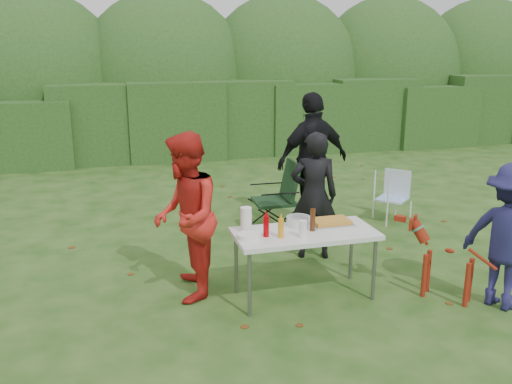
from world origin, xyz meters
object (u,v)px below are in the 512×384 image
object	(u,v)px
folding_table	(305,236)
ketchup_bottle	(266,226)
person_red_jacket	(186,217)
dog	(448,262)
beer_bottle	(313,220)
camping_chair	(274,197)
person_cook	(314,196)
lawn_chair	(392,197)
paper_towel_roll	(246,219)
person_black_puffy	(313,161)
child	(509,237)
mustard_bottle	(281,228)

from	to	relation	value
folding_table	ketchup_bottle	distance (m)	0.47
person_red_jacket	dog	bearing A→B (deg)	81.53
person_red_jacket	beer_bottle	world-z (taller)	person_red_jacket
folding_table	camping_chair	bearing A→B (deg)	81.49
folding_table	person_cook	size ratio (longest dim) A/B	0.93
lawn_chair	paper_towel_roll	bearing A→B (deg)	-7.78
folding_table	person_cook	world-z (taller)	person_cook
person_black_puffy	dog	world-z (taller)	person_black_puffy
person_red_jacket	child	size ratio (longest dim) A/B	1.18
folding_table	mustard_bottle	size ratio (longest dim) A/B	7.50
person_cook	lawn_chair	distance (m)	2.02
folding_table	person_cook	bearing A→B (deg)	64.11
camping_chair	mustard_bottle	bearing A→B (deg)	75.79
person_cook	mustard_bottle	bearing A→B (deg)	70.69
lawn_chair	mustard_bottle	size ratio (longest dim) A/B	3.93
folding_table	beer_bottle	size ratio (longest dim) A/B	6.25
folding_table	person_cook	distance (m)	1.16
mustard_bottle	beer_bottle	world-z (taller)	beer_bottle
folding_table	paper_towel_roll	xyz separation A→B (m)	(-0.59, 0.17, 0.18)
child	dog	world-z (taller)	child
lawn_chair	paper_towel_roll	size ratio (longest dim) A/B	3.02
camping_chair	beer_bottle	world-z (taller)	camping_chair
person_black_puffy	mustard_bottle	distance (m)	2.61
lawn_chair	beer_bottle	distance (m)	2.99
person_black_puffy	lawn_chair	world-z (taller)	person_black_puffy
beer_bottle	lawn_chair	bearing A→B (deg)	44.18
person_red_jacket	person_cook	bearing A→B (deg)	120.69
lawn_chair	beer_bottle	size ratio (longest dim) A/B	3.27
person_red_jacket	dog	xyz separation A→B (m)	(2.65, -0.82, -0.48)
person_red_jacket	child	bearing A→B (deg)	79.23
person_cook	child	world-z (taller)	person_cook
person_black_puffy	ketchup_bottle	world-z (taller)	person_black_puffy
person_black_puffy	beer_bottle	size ratio (longest dim) A/B	8.29
person_cook	person_black_puffy	size ratio (longest dim) A/B	0.81
lawn_chair	ketchup_bottle	world-z (taller)	ketchup_bottle
person_black_puffy	mustard_bottle	size ratio (longest dim) A/B	9.95
folding_table	paper_towel_roll	size ratio (longest dim) A/B	5.77
person_black_puffy	mustard_bottle	xyz separation A→B (m)	(-1.24, -2.30, -0.16)
lawn_chair	beer_bottle	bearing A→B (deg)	2.39
person_black_puffy	dog	xyz separation A→B (m)	(0.51, -2.66, -0.58)
person_black_puffy	lawn_chair	bearing A→B (deg)	160.94
camping_chair	paper_towel_roll	bearing A→B (deg)	66.03
mustard_bottle	paper_towel_roll	world-z (taller)	paper_towel_roll
lawn_chair	folding_table	bearing A→B (deg)	1.33
paper_towel_roll	camping_chair	bearing A→B (deg)	64.53
mustard_bottle	ketchup_bottle	world-z (taller)	ketchup_bottle
paper_towel_roll	child	bearing A→B (deg)	-20.24
mustard_bottle	ketchup_bottle	xyz separation A→B (m)	(-0.14, 0.07, 0.01)
beer_bottle	person_red_jacket	bearing A→B (deg)	164.71
paper_towel_roll	person_red_jacket	bearing A→B (deg)	163.56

